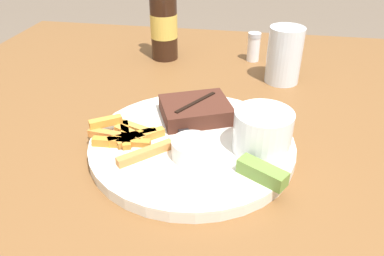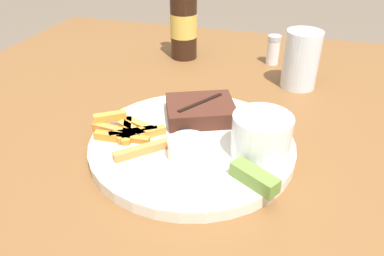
# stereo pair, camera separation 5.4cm
# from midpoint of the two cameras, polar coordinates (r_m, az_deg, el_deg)

# --- Properties ---
(dining_table) EXTENTS (1.14, 1.19, 0.76)m
(dining_table) POSITION_cam_midpoint_polar(r_m,az_deg,el_deg) (0.62, -2.57, -9.49)
(dining_table) COLOR brown
(dining_table) RESTS_ON ground_plane
(dinner_plate) EXTENTS (0.30, 0.30, 0.02)m
(dinner_plate) POSITION_cam_midpoint_polar(r_m,az_deg,el_deg) (0.56, -2.78, -2.61)
(dinner_plate) COLOR silver
(dinner_plate) RESTS_ON dining_table
(steak_portion) EXTENTS (0.13, 0.12, 0.03)m
(steak_portion) POSITION_cam_midpoint_polar(r_m,az_deg,el_deg) (0.61, -2.02, 2.71)
(steak_portion) COLOR #472319
(steak_portion) RESTS_ON dinner_plate
(fries_pile) EXTENTS (0.13, 0.11, 0.02)m
(fries_pile) POSITION_cam_midpoint_polar(r_m,az_deg,el_deg) (0.56, -12.47, -1.48)
(fries_pile) COLOR gold
(fries_pile) RESTS_ON dinner_plate
(coleslaw_cup) EXTENTS (0.08, 0.08, 0.06)m
(coleslaw_cup) POSITION_cam_midpoint_polar(r_m,az_deg,el_deg) (0.52, 7.82, -0.25)
(coleslaw_cup) COLOR white
(coleslaw_cup) RESTS_ON dinner_plate
(dipping_sauce_cup) EXTENTS (0.06, 0.06, 0.03)m
(dipping_sauce_cup) POSITION_cam_midpoint_polar(r_m,az_deg,el_deg) (0.51, -3.02, -3.17)
(dipping_sauce_cup) COLOR silver
(dipping_sauce_cup) RESTS_ON dinner_plate
(pickle_spear) EXTENTS (0.07, 0.05, 0.02)m
(pickle_spear) POSITION_cam_midpoint_polar(r_m,az_deg,el_deg) (0.48, 7.44, -6.84)
(pickle_spear) COLOR olive
(pickle_spear) RESTS_ON dinner_plate
(fork_utensil) EXTENTS (0.12, 0.08, 0.00)m
(fork_utensil) POSITION_cam_midpoint_polar(r_m,az_deg,el_deg) (0.54, -10.93, -3.32)
(fork_utensil) COLOR #B7B7BC
(fork_utensil) RESTS_ON dinner_plate
(knife_utensil) EXTENTS (0.08, 0.16, 0.01)m
(knife_utensil) POSITION_cam_midpoint_polar(r_m,az_deg,el_deg) (0.58, -4.54, 0.28)
(knife_utensil) COLOR #B7B7BC
(knife_utensil) RESTS_ON dinner_plate
(beer_bottle) EXTENTS (0.06, 0.06, 0.22)m
(beer_bottle) POSITION_cam_midpoint_polar(r_m,az_deg,el_deg) (0.88, -6.16, 15.44)
(beer_bottle) COLOR black
(beer_bottle) RESTS_ON dining_table
(drinking_glass) EXTENTS (0.07, 0.07, 0.11)m
(drinking_glass) POSITION_cam_midpoint_polar(r_m,az_deg,el_deg) (0.77, 11.92, 10.75)
(drinking_glass) COLOR silver
(drinking_glass) RESTS_ON dining_table
(salt_shaker) EXTENTS (0.03, 0.03, 0.07)m
(salt_shaker) POSITION_cam_midpoint_polar(r_m,az_deg,el_deg) (0.88, 7.61, 12.14)
(salt_shaker) COLOR white
(salt_shaker) RESTS_ON dining_table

